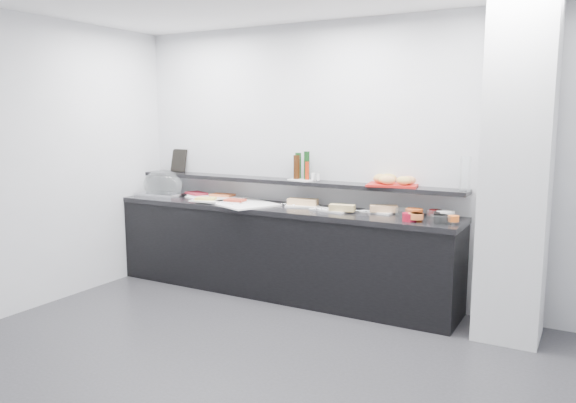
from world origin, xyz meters
The scene contains 56 objects.
ground centered at (0.00, 0.00, 0.00)m, with size 5.00×5.00×0.00m, color #2D2D30.
back_wall centered at (0.00, 2.00, 1.35)m, with size 5.00×0.02×2.70m, color silver.
column centered at (1.50, 1.65, 1.35)m, with size 0.50×0.50×2.70m, color silver.
buffet_cabinet centered at (-0.70, 1.70, 0.42)m, with size 3.60×0.60×0.85m, color black.
counter_top centered at (-0.70, 1.70, 0.88)m, with size 3.62×0.62×0.05m, color black.
wall_shelf centered at (-0.70, 1.88, 1.13)m, with size 3.60×0.25×0.04m, color black.
cloche_base centered at (-2.19, 1.68, 0.92)m, with size 0.51×0.34×0.04m, color #BABCC2.
cloche_dome centered at (-2.20, 1.71, 1.03)m, with size 0.46×0.30×0.34m, color white.
linen_runner centered at (-1.29, 1.72, 0.91)m, with size 1.10×0.52×0.01m, color white.
platter_meat_a centered at (-1.74, 1.78, 0.92)m, with size 0.27×0.18×0.01m, color white.
food_meat_a centered at (-1.81, 1.81, 0.94)m, with size 0.25×0.16×0.02m, color maroon.
platter_salmon centered at (-1.41, 1.81, 0.92)m, with size 0.33×0.22×0.01m, color white.
food_salmon centered at (-1.49, 1.85, 0.94)m, with size 0.25×0.16×0.02m, color orange.
platter_cheese centered at (-1.44, 1.54, 0.92)m, with size 0.34×0.22×0.01m, color white.
food_cheese centered at (-1.48, 1.54, 0.94)m, with size 0.20×0.13×0.02m, color #E3CC58.
platter_meat_b centered at (-1.20, 1.59, 0.92)m, with size 0.29×0.20×0.01m, color white.
food_meat_b centered at (-1.15, 1.60, 0.94)m, with size 0.20×0.13×0.02m, color #9C2E1C.
sandwich_plate_left centered at (-0.48, 1.78, 0.91)m, with size 0.33×0.14×0.01m, color white.
sandwich_food_left centered at (-0.49, 1.82, 0.94)m, with size 0.30×0.11×0.06m, color #DFAE75.
tongs_left centered at (-0.62, 1.75, 0.92)m, with size 0.01×0.01×0.16m, color silver.
sandwich_plate_mid centered at (-0.14, 1.70, 0.91)m, with size 0.38×0.16×0.01m, color silver.
sandwich_food_mid centered at (0.00, 1.67, 0.94)m, with size 0.23×0.09×0.06m, color tan.
tongs_mid centered at (-0.23, 1.64, 0.92)m, with size 0.01×0.01×0.16m, color #B5B6BC.
sandwich_plate_right centered at (0.29, 1.82, 0.91)m, with size 0.31×0.13×0.01m, color silver.
sandwich_food_right centered at (0.36, 1.82, 0.94)m, with size 0.25×0.10×0.06m, color tan.
tongs_right centered at (0.20, 1.76, 0.92)m, with size 0.01×0.01×0.16m, color silver.
bowl_glass_fruit centered at (0.58, 1.77, 0.94)m, with size 0.19×0.19×0.07m, color white.
fill_glass_fruit centered at (0.65, 1.78, 0.95)m, with size 0.15×0.15×0.05m, color #D5541D.
bowl_black_jam centered at (0.89, 1.81, 0.94)m, with size 0.15×0.15×0.07m, color black.
fill_black_jam centered at (0.83, 1.82, 0.95)m, with size 0.11×0.11×0.05m, color #510B0C.
bowl_glass_cream centered at (0.84, 1.80, 0.94)m, with size 0.16×0.16×0.07m, color white.
fill_glass_cream centered at (0.92, 1.81, 0.95)m, with size 0.16×0.16×0.05m, color white.
bowl_red_jam centered at (0.68, 1.56, 0.94)m, with size 0.12×0.12×0.07m, color maroon.
fill_red_jam centered at (0.74, 1.57, 0.95)m, with size 0.12×0.12×0.05m, color #501B0B.
bowl_glass_salmon centered at (0.94, 1.57, 0.94)m, with size 0.17×0.17×0.07m, color silver.
fill_glass_salmon centered at (0.73, 1.56, 0.95)m, with size 0.13×0.13×0.05m, color orange.
bowl_black_fruit centered at (0.93, 1.61, 0.94)m, with size 0.12×0.12×0.07m, color black.
fill_black_fruit centered at (1.04, 1.61, 0.95)m, with size 0.09×0.09×0.05m, color #D95E1D.
framed_print centered at (-2.18, 1.97, 1.28)m, with size 0.22×0.02×0.26m, color black.
print_art centered at (-2.18, 1.98, 1.28)m, with size 0.17×0.00×0.22m, color #D0AB96.
condiment_tray centered at (-0.53, 1.86, 1.16)m, with size 0.25×0.15×0.01m, color white.
bottle_green_a centered at (-0.60, 1.94, 1.29)m, with size 0.06×0.06×0.26m, color #103B13.
bottle_brown centered at (-0.59, 1.88, 1.28)m, with size 0.06×0.06×0.24m, color #341A09.
bottle_green_b centered at (-0.48, 1.89, 1.30)m, with size 0.06×0.06×0.28m, color #0E3312.
bottle_hot centered at (-0.47, 1.87, 1.25)m, with size 0.04×0.04×0.18m, color #9F230B.
shaker_salt centered at (-0.40, 1.87, 1.20)m, with size 0.04×0.04×0.07m, color white.
shaker_pepper centered at (-0.34, 1.86, 1.20)m, with size 0.03×0.03×0.07m, color white.
bread_tray centered at (0.41, 1.90, 1.16)m, with size 0.45×0.32×0.02m, color #B01712.
bread_roll_nw centered at (0.28, 1.93, 1.21)m, with size 0.15×0.10×0.08m, color tan.
bread_roll_n centered at (0.33, 1.99, 1.21)m, with size 0.16×0.10×0.08m, color tan.
bread_roll_sw centered at (0.36, 1.84, 1.21)m, with size 0.13×0.08×0.08m, color gold.
bread_roll_s centered at (0.40, 1.80, 1.21)m, with size 0.13×0.08×0.08m, color tan.
bread_roll_se centered at (0.53, 1.84, 1.21)m, with size 0.13×0.09×0.08m, color tan.
bread_roll_midw centered at (0.30, 1.88, 1.21)m, with size 0.15×0.10×0.08m, color tan.
bread_roll_mide centered at (0.56, 1.89, 1.21)m, with size 0.12×0.08×0.08m, color #D0874F.
carafe centered at (1.07, 1.84, 1.30)m, with size 0.09×0.09×0.30m, color white.
Camera 1 is at (2.06, -3.06, 1.80)m, focal length 35.00 mm.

